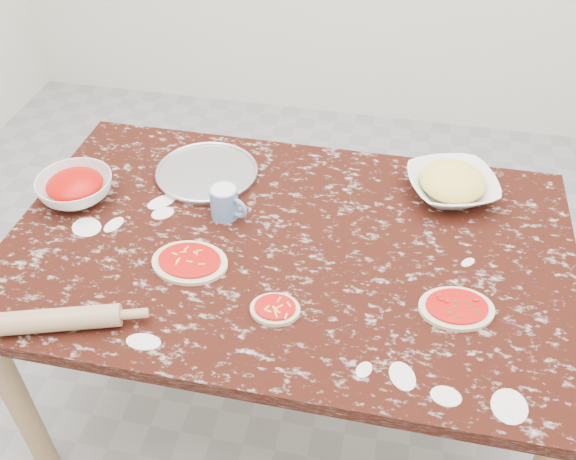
% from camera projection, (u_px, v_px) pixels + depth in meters
% --- Properties ---
extents(ground, '(4.00, 4.00, 0.00)m').
position_uv_depth(ground, '(288.00, 395.00, 2.26)').
color(ground, gray).
extents(worktable, '(1.60, 1.00, 0.75)m').
position_uv_depth(worktable, '(288.00, 264.00, 1.82)').
color(worktable, black).
rests_on(worktable, ground).
extents(pizza_tray, '(0.36, 0.36, 0.01)m').
position_uv_depth(pizza_tray, '(207.00, 173.00, 2.00)').
color(pizza_tray, '#B2B2B7').
rests_on(pizza_tray, worktable).
extents(sauce_bowl, '(0.30, 0.30, 0.07)m').
position_uv_depth(sauce_bowl, '(76.00, 188.00, 1.89)').
color(sauce_bowl, white).
rests_on(sauce_bowl, worktable).
extents(cheese_bowl, '(0.34, 0.34, 0.07)m').
position_uv_depth(cheese_bowl, '(452.00, 186.00, 1.91)').
color(cheese_bowl, white).
rests_on(cheese_bowl, worktable).
extents(flour_mug, '(0.12, 0.08, 0.10)m').
position_uv_depth(flour_mug, '(225.00, 202.00, 1.82)').
color(flour_mug, '#5F81B7').
rests_on(flour_mug, worktable).
extents(pizza_left, '(0.21, 0.17, 0.02)m').
position_uv_depth(pizza_left, '(190.00, 262.00, 1.69)').
color(pizza_left, beige).
rests_on(pizza_left, worktable).
extents(pizza_mid, '(0.14, 0.12, 0.02)m').
position_uv_depth(pizza_mid, '(275.00, 309.00, 1.57)').
color(pizza_mid, beige).
rests_on(pizza_mid, worktable).
extents(pizza_right, '(0.21, 0.18, 0.02)m').
position_uv_depth(pizza_right, '(456.00, 308.00, 1.57)').
color(pizza_right, beige).
rests_on(pizza_right, worktable).
extents(rolling_pin, '(0.29, 0.14, 0.06)m').
position_uv_depth(rolling_pin, '(61.00, 320.00, 1.51)').
color(rolling_pin, tan).
rests_on(rolling_pin, worktable).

